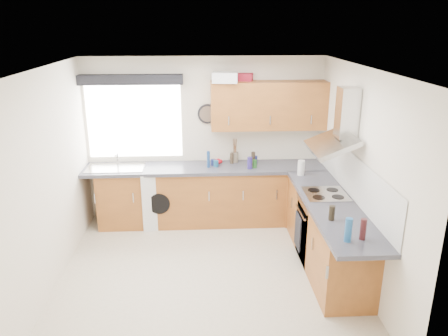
{
  "coord_description": "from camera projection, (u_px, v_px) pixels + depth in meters",
  "views": [
    {
      "loc": [
        -0.05,
        -4.71,
        2.98
      ],
      "look_at": [
        0.25,
        0.85,
        1.1
      ],
      "focal_mm": 35.0,
      "sensor_mm": 36.0,
      "label": 1
    }
  ],
  "objects": [
    {
      "name": "tomato_cluster",
      "position": [
        217.0,
        161.0,
        6.68
      ],
      "size": [
        0.16,
        0.16,
        0.06
      ],
      "primitive_type": null,
      "rotation": [
        0.0,
        0.0,
        -0.27
      ],
      "color": "#A9020D",
      "rests_on": "worktop_back"
    },
    {
      "name": "jar_2",
      "position": [
        253.0,
        158.0,
        6.58
      ],
      "size": [
        0.06,
        0.06,
        0.2
      ],
      "primitive_type": "cylinder",
      "color": "black",
      "rests_on": "worktop_back"
    },
    {
      "name": "jar_5",
      "position": [
        232.0,
        158.0,
        6.65
      ],
      "size": [
        0.05,
        0.05,
        0.16
      ],
      "primitive_type": "cylinder",
      "color": "#3D3022",
      "rests_on": "worktop_back"
    },
    {
      "name": "base_cab_back",
      "position": [
        199.0,
        196.0,
        6.7
      ],
      "size": [
        3.0,
        0.58,
        0.86
      ],
      "primitive_type": "cube",
      "color": "brown",
      "rests_on": "ground_plane"
    },
    {
      "name": "jar_0",
      "position": [
        208.0,
        159.0,
        6.46
      ],
      "size": [
        0.05,
        0.05,
        0.25
      ],
      "primitive_type": "cylinder",
      "color": "navy",
      "rests_on": "worktop_back"
    },
    {
      "name": "storage_box",
      "position": [
        244.0,
        77.0,
        6.36
      ],
      "size": [
        0.27,
        0.24,
        0.11
      ],
      "primitive_type": "cube",
      "rotation": [
        0.0,
        0.0,
        -0.24
      ],
      "color": "maroon",
      "rests_on": "upper_cabinets"
    },
    {
      "name": "bottle_1",
      "position": [
        332.0,
        213.0,
        4.76
      ],
      "size": [
        0.07,
        0.07,
        0.17
      ],
      "primitive_type": "cylinder",
      "color": "black",
      "rests_on": "worktop_right"
    },
    {
      "name": "utensil_pot",
      "position": [
        235.0,
        157.0,
        6.73
      ],
      "size": [
        0.12,
        0.12,
        0.15
      ],
      "primitive_type": "cylinder",
      "rotation": [
        0.0,
        0.0,
        -0.1
      ],
      "color": "#746655",
      "rests_on": "worktop_back"
    },
    {
      "name": "upper_cabinets",
      "position": [
        269.0,
        105.0,
        6.42
      ],
      "size": [
        1.7,
        0.35,
        0.7
      ],
      "primitive_type": "cube",
      "color": "brown",
      "rests_on": "wall_back"
    },
    {
      "name": "wall_back",
      "position": [
        204.0,
        139.0,
        6.71
      ],
      "size": [
        3.6,
        0.02,
        2.5
      ],
      "primitive_type": "cube",
      "color": "silver",
      "rests_on": "ground_plane"
    },
    {
      "name": "jar_3",
      "position": [
        213.0,
        162.0,
        6.59
      ],
      "size": [
        0.07,
        0.07,
        0.09
      ],
      "primitive_type": "cylinder",
      "color": "#171F4E",
      "rests_on": "worktop_back"
    },
    {
      "name": "wall_front",
      "position": [
        210.0,
        261.0,
        3.31
      ],
      "size": [
        3.6,
        0.02,
        2.5
      ],
      "primitive_type": "cube",
      "color": "silver",
      "rests_on": "ground_plane"
    },
    {
      "name": "worktop_right",
      "position": [
        332.0,
        206.0,
        5.2
      ],
      "size": [
        0.62,
        2.42,
        0.05
      ],
      "primitive_type": "cube",
      "color": "#32333C",
      "rests_on": "base_cab_right"
    },
    {
      "name": "wall_clock",
      "position": [
        207.0,
        114.0,
        6.55
      ],
      "size": [
        0.3,
        0.04,
        0.3
      ],
      "primitive_type": "cylinder",
      "rotation": [
        1.57,
        0.0,
        0.0
      ],
      "color": "black",
      "rests_on": "wall_back"
    },
    {
      "name": "ground_plane",
      "position": [
        208.0,
        274.0,
        5.41
      ],
      "size": [
        3.6,
        3.6,
        0.0
      ],
      "primitive_type": "plane",
      "color": "beige"
    },
    {
      "name": "splashback",
      "position": [
        350.0,
        174.0,
        5.41
      ],
      "size": [
        0.01,
        3.0,
        0.54
      ],
      "primitive_type": "cube",
      "color": "white",
      "rests_on": "wall_right"
    },
    {
      "name": "worktop_back",
      "position": [
        205.0,
        168.0,
        6.55
      ],
      "size": [
        3.6,
        0.62,
        0.05
      ],
      "primitive_type": "cube",
      "color": "#32333C",
      "rests_on": "base_cab_back"
    },
    {
      "name": "jar_6",
      "position": [
        255.0,
        164.0,
        6.46
      ],
      "size": [
        0.06,
        0.06,
        0.12
      ],
      "primitive_type": "cylinder",
      "color": "#1E501C",
      "rests_on": "worktop_back"
    },
    {
      "name": "base_cab_corner",
      "position": [
        302.0,
        194.0,
        6.77
      ],
      "size": [
        0.6,
        0.6,
        0.86
      ],
      "primitive_type": "cube",
      "color": "brown",
      "rests_on": "ground_plane"
    },
    {
      "name": "wall_right",
      "position": [
        360.0,
        177.0,
        5.1
      ],
      "size": [
        0.02,
        3.6,
        2.5
      ],
      "primitive_type": "cube",
      "color": "silver",
      "rests_on": "ground_plane"
    },
    {
      "name": "ceiling",
      "position": [
        205.0,
        69.0,
        4.61
      ],
      "size": [
        3.6,
        3.6,
        0.02
      ],
      "primitive_type": "cube",
      "color": "white",
      "rests_on": "wall_back"
    },
    {
      "name": "bottle_0",
      "position": [
        363.0,
        229.0,
        4.33
      ],
      "size": [
        0.06,
        0.06,
        0.22
      ],
      "primitive_type": "cylinder",
      "color": "#3B1517",
      "rests_on": "worktop_right"
    },
    {
      "name": "window_blind",
      "position": [
        131.0,
        80.0,
        6.27
      ],
      "size": [
        1.5,
        0.18,
        0.14
      ],
      "primitive_type": "cube",
      "color": "black",
      "rests_on": "wall_back"
    },
    {
      "name": "casserole",
      "position": [
        225.0,
        77.0,
        6.15
      ],
      "size": [
        0.38,
        0.29,
        0.15
      ],
      "primitive_type": "cube",
      "rotation": [
        0.0,
        0.0,
        -0.11
      ],
      "color": "silver",
      "rests_on": "upper_cabinets"
    },
    {
      "name": "jar_1",
      "position": [
        256.0,
        160.0,
        6.66
      ],
      "size": [
        0.05,
        0.05,
        0.12
      ],
      "primitive_type": "cylinder",
      "color": "navy",
      "rests_on": "worktop_back"
    },
    {
      "name": "kitchen_roll",
      "position": [
        301.0,
        168.0,
        6.15
      ],
      "size": [
        0.11,
        0.11,
        0.21
      ],
      "primitive_type": "cylinder",
      "rotation": [
        0.0,
        0.0,
        0.16
      ],
      "color": "silver",
      "rests_on": "worktop_right"
    },
    {
      "name": "jar_7",
      "position": [
        216.0,
        163.0,
        6.52
      ],
      "size": [
        0.07,
        0.07,
        0.1
      ],
      "primitive_type": "cylinder",
      "color": "navy",
      "rests_on": "worktop_back"
    },
    {
      "name": "base_cab_right",
      "position": [
        327.0,
        234.0,
        5.49
      ],
      "size": [
        0.58,
        2.1,
        0.86
      ],
      "primitive_type": "cube",
      "color": "brown",
      "rests_on": "ground_plane"
    },
    {
      "name": "oven",
      "position": [
        323.0,
        229.0,
        5.63
      ],
      "size": [
        0.56,
        0.58,
        0.85
      ],
      "primitive_type": "cube",
      "color": "black",
      "rests_on": "ground_plane"
    },
    {
      "name": "hob_plate",
      "position": [
        326.0,
        194.0,
        5.48
      ],
      "size": [
        0.52,
        0.52,
        0.01
      ],
      "primitive_type": "cube",
      "color": "#AEAEAE",
      "rests_on": "worktop_right"
    },
    {
      "name": "jar_4",
      "position": [
        250.0,
        163.0,
        6.42
      ],
      "size": [
        0.07,
        0.07,
        0.18
      ],
      "primitive_type": "cylinder",
      "color": "navy",
      "rests_on": "worktop_back"
    },
    {
      "name": "bottle_2",
      "position": [
        348.0,
        230.0,
        4.28
      ],
      "size": [
        0.07,
        0.07,
        0.25
      ],
      "primitive_type": "cylinder",
      "color": "#1C528A",
      "rests_on": "worktop_right"
    },
    {
      "name": "extractor_hood",
      "position": [
        339.0,
        128.0,
        5.21
      ],
      "size": [
        0.52,
        0.78,
        0.66
      ],
      "primitive_type": null,
      "color": "#AEAEAE",
      "rests_on": "wall_right"
    },
    {
      "name": "sink",
      "position": [
        115.0,
        165.0,
        6.46
      ],
      "size": [
        0.84,
        0.46,
        0.1
      ],
      "primitive_type": null,
      "color": "#AEAEAE",
      "rests_on": "worktop_back"
    },
    {
      "name": "washing_machine",
      "position": [
        161.0,
        196.0,
        6.67
      ],
      "size": [
        0.69,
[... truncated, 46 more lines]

